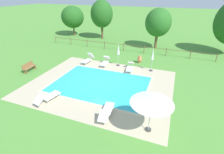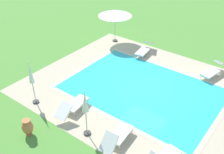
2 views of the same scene
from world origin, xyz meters
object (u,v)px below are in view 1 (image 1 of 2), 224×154
patio_umbrella_closed_row_mid_west (118,51)px  sun_lounger_north_far (105,62)px  sun_lounger_north_mid (107,110)px  wooden_bench_lawn_side (29,67)px  tree_west_mid (158,23)px  sun_lounger_south_near_corner (88,59)px  tree_centre (102,14)px  sun_lounger_north_end (48,97)px  tree_far_west (73,17)px  patio_umbrella_open_foreground (152,100)px  terracotta_urn_near_fence (140,59)px  sun_lounger_north_near_steps (130,67)px  patio_umbrella_closed_row_west (153,56)px

patio_umbrella_closed_row_mid_west → sun_lounger_north_far: bearing=-164.7°
sun_lounger_north_mid → sun_lounger_north_far: (-3.37, 7.63, 0.03)m
wooden_bench_lawn_side → tree_west_mid: bearing=48.8°
sun_lounger_south_near_corner → tree_centre: size_ratio=0.31×
sun_lounger_north_end → tree_far_west: size_ratio=0.42×
sun_lounger_north_mid → tree_centre: size_ratio=0.35×
sun_lounger_north_mid → tree_far_west: bearing=127.4°
sun_lounger_north_far → tree_west_mid: tree_west_mid is taller
patio_umbrella_closed_row_mid_west → tree_centre: 12.11m
patio_umbrella_open_foreground → sun_lounger_north_mid: bearing=172.1°
patio_umbrella_closed_row_mid_west → patio_umbrella_open_foreground: bearing=-60.4°
sun_lounger_north_mid → sun_lounger_north_end: bearing=-179.1°
sun_lounger_south_near_corner → terracotta_urn_near_fence: size_ratio=2.30×
wooden_bench_lawn_side → tree_west_mid: (10.80, 12.34, 3.03)m
sun_lounger_north_mid → sun_lounger_north_near_steps: bearing=93.6°
sun_lounger_north_near_steps → sun_lounger_north_end: 8.45m
terracotta_urn_near_fence → patio_umbrella_closed_row_west: bearing=-46.5°
terracotta_urn_near_fence → patio_umbrella_closed_row_mid_west: bearing=-141.8°
wooden_bench_lawn_side → terracotta_urn_near_fence: size_ratio=1.87×
sun_lounger_south_near_corner → sun_lounger_north_near_steps: bearing=-3.5°
patio_umbrella_closed_row_west → tree_west_mid: 8.15m
sun_lounger_south_near_corner → tree_far_west: (-8.61, 10.80, 2.77)m
sun_lounger_north_mid → tree_west_mid: 16.14m
sun_lounger_north_mid → sun_lounger_north_end: (-4.64, -0.07, 0.01)m
terracotta_urn_near_fence → tree_west_mid: size_ratio=0.15×
patio_umbrella_closed_row_west → terracotta_urn_near_fence: size_ratio=2.98×
tree_far_west → tree_west_mid: size_ratio=0.94×
tree_west_mid → wooden_bench_lawn_side: bearing=-131.2°
wooden_bench_lawn_side → sun_lounger_north_end: bearing=-33.8°
sun_lounger_north_near_steps → terracotta_urn_near_fence: terracotta_urn_near_fence is taller
patio_umbrella_closed_row_mid_west → sun_lounger_north_mid: bearing=-76.0°
sun_lounger_north_end → sun_lounger_north_mid: bearing=0.9°
wooden_bench_lawn_side → tree_far_west: bearing=105.5°
sun_lounger_south_near_corner → tree_west_mid: bearing=52.4°
sun_lounger_north_mid → tree_west_mid: size_ratio=0.40×
patio_umbrella_closed_row_west → tree_west_mid: (-0.70, 7.89, 1.92)m
tree_west_mid → tree_centre: 9.48m
sun_lounger_north_mid → tree_centre: bearing=114.7°
patio_umbrella_open_foreground → patio_umbrella_closed_row_west: size_ratio=0.99×
sun_lounger_north_near_steps → terracotta_urn_near_fence: (0.46, 2.31, 0.07)m
wooden_bench_lawn_side → terracotta_urn_near_fence: (9.93, 6.11, -0.03)m
sun_lounger_north_near_steps → patio_umbrella_closed_row_mid_west: patio_umbrella_closed_row_mid_west is taller
sun_lounger_north_near_steps → patio_umbrella_closed_row_mid_west: 2.12m
sun_lounger_south_near_corner → patio_umbrella_closed_row_mid_west: patio_umbrella_closed_row_mid_west is taller
patio_umbrella_closed_row_west → tree_centre: size_ratio=0.40×
terracotta_urn_near_fence → tree_west_mid: 6.99m
sun_lounger_south_near_corner → patio_umbrella_closed_row_west: (7.03, 0.34, 1.17)m
patio_umbrella_closed_row_mid_west → tree_centre: size_ratio=0.39×
sun_lounger_north_end → patio_umbrella_closed_row_west: 10.20m
patio_umbrella_closed_row_mid_west → tree_west_mid: bearing=69.8°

